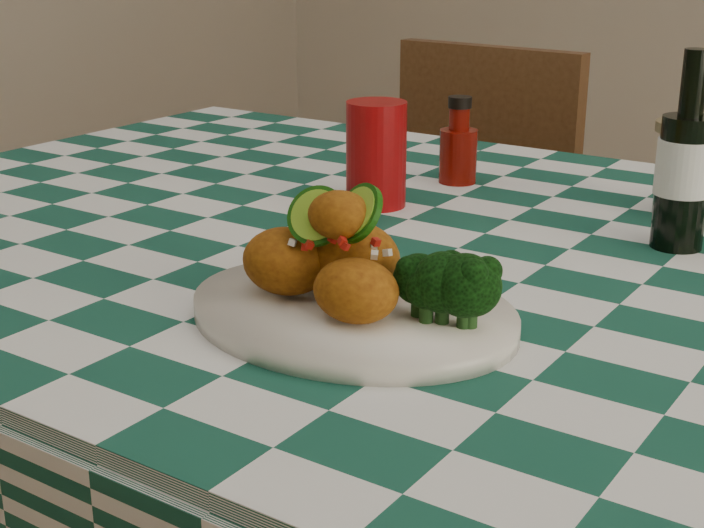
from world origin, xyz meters
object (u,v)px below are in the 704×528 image
Objects in this scene: plate at (352,313)px; fried_chicken_pile at (346,248)px; red_tumbler at (376,154)px; beer_bottle at (686,151)px; ketchup_bottle at (459,140)px; wooden_chair_left at (433,283)px; mason_jar at (690,169)px.

fried_chicken_pile reaches higher than plate.
plate is 2.33× the size of red_tumbler.
ketchup_bottle is at bearing 160.37° from beer_bottle.
ketchup_bottle is at bearing 108.04° from plate.
ketchup_bottle is (-0.16, 0.50, 0.05)m from plate.
fried_chicken_pile reaches higher than wooden_chair_left.
beer_bottle is (0.17, 0.38, 0.10)m from plate.
red_tumbler is 0.16m from ketchup_bottle.
plate is 0.06m from fried_chicken_pile.
fried_chicken_pile is 1.39× the size of mason_jar.
wooden_chair_left is at bearing 112.41° from red_tumbler.
mason_jar is at bearing 73.79° from fried_chicken_pile.
fried_chicken_pile is at bearing -61.20° from red_tumbler.
red_tumbler is 1.15× the size of mason_jar.
beer_bottle reaches higher than fried_chicken_pile.
red_tumbler reaches higher than fried_chicken_pile.
mason_jar is 0.15m from beer_bottle.
red_tumbler reaches higher than ketchup_bottle.
beer_bottle reaches higher than mason_jar.
mason_jar is 0.82m from wooden_chair_left.
ketchup_bottle is at bearing -53.90° from wooden_chair_left.
plate is 2.59× the size of ketchup_bottle.
plate is 0.54m from mason_jar.
ketchup_bottle is (-0.16, 0.50, -0.01)m from fried_chicken_pile.
beer_bottle is at bearing 6.63° from red_tumbler.
red_tumbler is at bearing 119.61° from plate.
red_tumbler is (-0.19, 0.34, 0.06)m from plate.
red_tumbler is at bearing -173.37° from beer_bottle.
fried_chicken_pile is at bearing -106.21° from mason_jar.
beer_bottle is (0.18, 0.38, 0.04)m from fried_chicken_pile.
mason_jar is (0.31, 0.02, -0.00)m from ketchup_bottle.
beer_bottle is at bearing -19.63° from ketchup_bottle.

